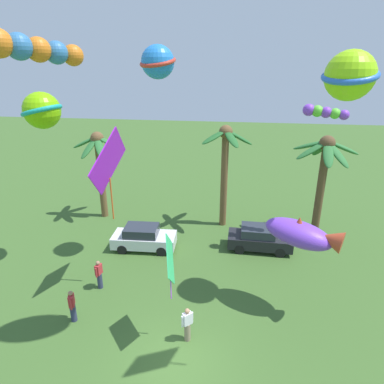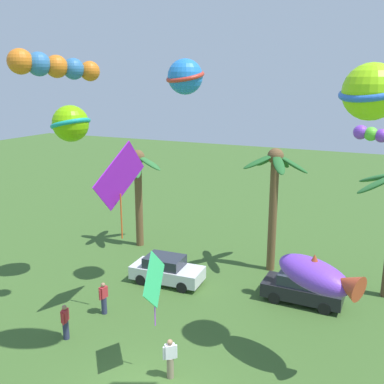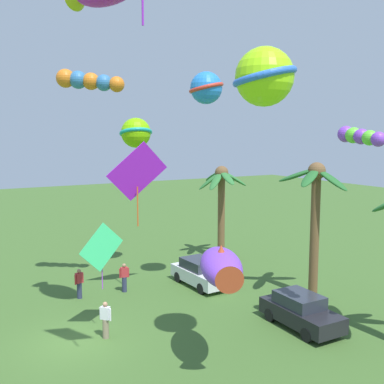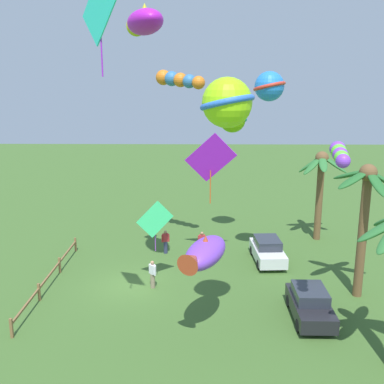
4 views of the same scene
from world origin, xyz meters
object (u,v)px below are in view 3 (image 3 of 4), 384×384
Objects in this scene: parked_car_1 at (301,311)px; kite_diamond_3 at (102,248)px; kite_tube_0 at (88,81)px; parked_car_0 at (200,272)px; spectator_1 at (79,283)px; kite_tube_7 at (359,136)px; kite_ball_2 at (264,77)px; spectator_2 at (105,320)px; kite_diamond_9 at (137,173)px; kite_ball_1 at (206,88)px; palm_tree_0 at (316,200)px; kite_ball_6 at (136,133)px; spectator_0 at (124,277)px; palm_tree_1 at (221,191)px; kite_fish_5 at (222,267)px.

parked_car_1 is 9.24m from kite_diamond_3.
parked_car_0 is at bearing 72.42° from kite_tube_0.
kite_tube_0 is (-0.48, 0.90, 10.52)m from spectator_1.
kite_tube_7 is at bearing 5.66° from parked_car_0.
spectator_1 reaches higher than parked_car_0.
kite_tube_0 reaches higher than parked_car_0.
kite_ball_2 reaches higher than parked_car_1.
kite_diamond_9 reaches higher than spectator_2.
kite_diamond_9 is at bearing 138.05° from kite_diamond_3.
parked_car_0 is at bearing -174.34° from kite_tube_7.
kite_diamond_9 is at bearing -118.15° from kite_ball_1.
palm_tree_0 is 11.39m from kite_ball_6.
spectator_0 is 0.51× the size of kite_tube_0.
parked_car_0 is at bearing 85.84° from kite_diamond_9.
parked_car_0 is 6.92m from kite_diamond_9.
parked_car_1 is 14.16m from kite_ball_6.
kite_diamond_9 is (4.08, -7.93, 1.87)m from palm_tree_1.
kite_fish_5 is (12.92, -8.43, -0.83)m from palm_tree_1.
kite_fish_5 is at bearing 26.39° from kite_diamond_3.
kite_tube_0 is 1.09× the size of kite_diamond_3.
kite_ball_6 reaches higher than spectator_0.
palm_tree_1 is (-9.03, 0.11, -0.48)m from palm_tree_0.
spectator_0 is at bearing -147.89° from parked_car_1.
spectator_0 is at bearing -175.56° from kite_ball_2.
kite_fish_5 reaches higher than parked_car_0.
kite_fish_5 is 7.05m from kite_tube_7.
palm_tree_0 is 1.11× the size of palm_tree_1.
kite_tube_7 is (11.26, 7.60, 7.69)m from spectator_1.
kite_diamond_3 reaches higher than kite_fish_5.
kite_tube_7 is (9.93, 0.98, 7.75)m from parked_car_0.
spectator_1 is at bearing -109.85° from kite_diamond_9.
kite_diamond_3 is at bearing -12.50° from kite_tube_0.
kite_ball_6 reaches higher than palm_tree_1.
parked_car_0 is 9.22m from kite_ball_6.
kite_ball_6 is at bearing 145.79° from spectator_0.
kite_tube_0 is 5.37m from kite_diamond_9.
spectator_2 is (5.03, -2.77, 0.00)m from spectator_0.
kite_ball_1 reaches higher than kite_fish_5.
palm_tree_0 is at bearing 57.66° from kite_diamond_9.
palm_tree_1 is at bearing 167.11° from kite_tube_7.
spectator_0 is 0.35× the size of kite_diamond_9.
palm_tree_0 is at bearing 115.05° from kite_fish_5.
kite_ball_1 is 10.69m from kite_fish_5.
kite_tube_7 is at bearing -31.06° from palm_tree_0.
palm_tree_0 is 3.01× the size of kite_ball_1.
kite_ball_6 is 14.44m from kite_tube_7.
parked_car_0 is 10.04m from kite_fish_5.
palm_tree_1 is 1.62× the size of parked_car_0.
palm_tree_1 is 1.44× the size of kite_diamond_9.
kite_tube_7 is at bearing 49.37° from kite_diamond_3.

